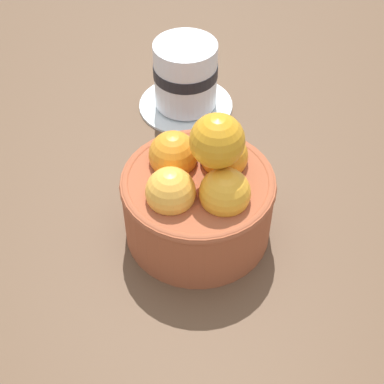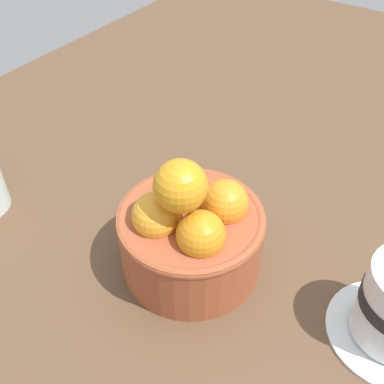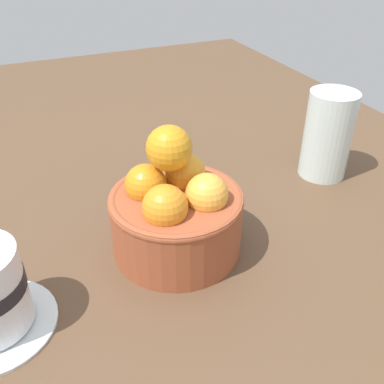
% 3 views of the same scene
% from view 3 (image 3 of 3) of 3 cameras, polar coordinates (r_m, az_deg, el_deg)
% --- Properties ---
extents(ground_plane, '(1.54, 0.95, 0.03)m').
position_cam_3_polar(ground_plane, '(0.49, -1.92, -8.68)').
color(ground_plane, brown).
extents(terracotta_bowl, '(0.14, 0.14, 0.14)m').
position_cam_3_polar(terracotta_bowl, '(0.45, -2.14, -2.50)').
color(terracotta_bowl, '#9E4C2D').
rests_on(terracotta_bowl, ground_plane).
extents(water_glass, '(0.06, 0.06, 0.12)m').
position_cam_3_polar(water_glass, '(0.60, 17.29, 7.13)').
color(water_glass, silver).
rests_on(water_glass, ground_plane).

